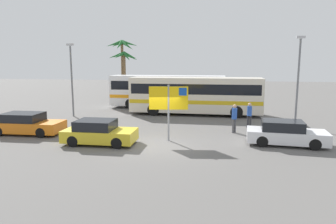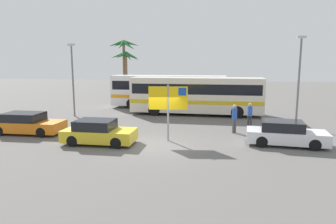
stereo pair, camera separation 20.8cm
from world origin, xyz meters
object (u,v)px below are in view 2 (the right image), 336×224
at_px(car_orange, 27,124).
at_px(pedestrian_by_bus, 250,113).
at_px(pedestrian_crossing_lot, 235,116).
at_px(ferry_sign, 169,100).
at_px(bus_rear_coach, 169,90).
at_px(bus_front_coach, 196,94).
at_px(car_yellow, 98,132).
at_px(car_white, 285,134).

bearing_deg(car_orange, pedestrian_by_bus, 14.99).
bearing_deg(pedestrian_by_bus, pedestrian_crossing_lot, -21.71).
bearing_deg(car_orange, ferry_sign, -2.64).
xyz_separation_m(ferry_sign, pedestrian_crossing_lot, (3.74, 2.67, -1.24)).
bearing_deg(bus_rear_coach, car_orange, -118.87).
bearing_deg(bus_front_coach, car_orange, -137.48).
height_order(car_orange, car_yellow, same).
height_order(car_white, pedestrian_by_bus, pedestrian_by_bus).
xyz_separation_m(bus_rear_coach, car_orange, (-6.83, -12.39, -1.15)).
distance_m(ferry_sign, car_yellow, 4.28).
bearing_deg(pedestrian_by_bus, car_yellow, -45.16).
xyz_separation_m(bus_rear_coach, pedestrian_by_bus, (7.09, -8.20, -0.76)).
bearing_deg(pedestrian_crossing_lot, car_orange, -128.38).
bearing_deg(pedestrian_by_bus, car_white, 31.26).
distance_m(bus_rear_coach, ferry_sign, 12.75).
xyz_separation_m(car_orange, car_yellow, (5.42, -1.49, -0.00)).
xyz_separation_m(car_yellow, pedestrian_crossing_lot, (7.43, 4.02, 0.45)).
height_order(ferry_sign, pedestrian_by_bus, ferry_sign).
xyz_separation_m(ferry_sign, car_orange, (-9.11, 0.13, -1.69)).
xyz_separation_m(car_white, pedestrian_by_bus, (-1.53, 4.18, 0.39)).
bearing_deg(pedestrian_crossing_lot, ferry_sign, -104.02).
relative_size(car_white, pedestrian_by_bus, 2.46).
relative_size(bus_rear_coach, car_white, 2.59).
xyz_separation_m(bus_rear_coach, ferry_sign, (2.28, -12.53, 0.54)).
height_order(bus_front_coach, pedestrian_by_bus, bus_front_coach).
relative_size(bus_front_coach, car_orange, 2.46).
relative_size(car_white, car_yellow, 1.08).
bearing_deg(bus_rear_coach, bus_front_coach, -48.38).
relative_size(ferry_sign, car_white, 0.75).
height_order(car_white, car_yellow, same).
xyz_separation_m(ferry_sign, car_yellow, (-3.69, -1.35, -1.69)).
height_order(car_yellow, pedestrian_by_bus, pedestrian_by_bus).
distance_m(pedestrian_by_bus, pedestrian_crossing_lot, 1.98).
bearing_deg(ferry_sign, car_yellow, -167.77).
height_order(ferry_sign, car_white, ferry_sign).
xyz_separation_m(bus_front_coach, car_yellow, (-4.42, -10.50, -1.15)).
bearing_deg(car_yellow, car_white, 7.64).
relative_size(ferry_sign, pedestrian_by_bus, 1.85).
bearing_deg(car_white, pedestrian_by_bus, 114.39).
xyz_separation_m(bus_front_coach, car_orange, (-9.83, -9.02, -1.15)).
bearing_deg(pedestrian_by_bus, bus_front_coach, -128.59).
bearing_deg(ferry_sign, pedestrian_by_bus, 34.15).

